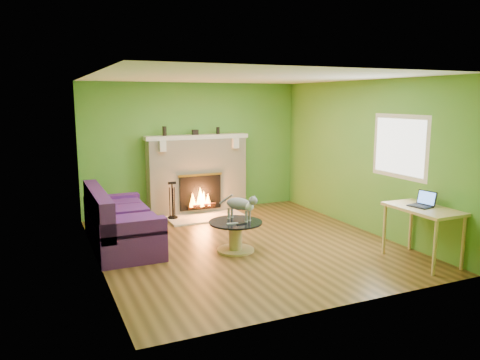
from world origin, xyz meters
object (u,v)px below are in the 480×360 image
object	(u,v)px
sofa	(118,224)
coffee_table	(236,234)
desk	(423,214)
cat	(239,207)

from	to	relation	value
sofa	coffee_table	distance (m)	1.85
sofa	desk	xyz separation A→B (m)	(3.81, -2.46, 0.34)
sofa	desk	distance (m)	4.54
sofa	coffee_table	bearing A→B (deg)	-31.16
cat	coffee_table	bearing A→B (deg)	-178.16
cat	desk	bearing A→B (deg)	-66.03
desk	cat	size ratio (longest dim) A/B	1.60
desk	cat	xyz separation A→B (m)	(-2.14, 1.55, -0.03)
desk	cat	distance (m)	2.64
sofa	desk	world-z (taller)	sofa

